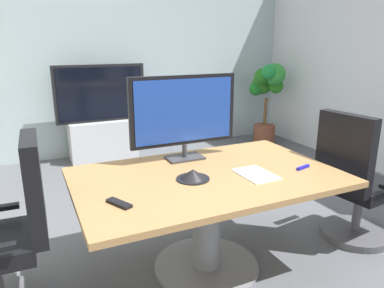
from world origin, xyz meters
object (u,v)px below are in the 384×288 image
(potted_plant, at_px, (267,92))
(office_chair_right, at_px, (353,189))
(tv_monitor, at_px, (184,113))
(remote_control, at_px, (119,203))
(conference_table, at_px, (207,201))
(office_chair_left, at_px, (9,244))
(wall_display_unit, at_px, (103,129))
(conference_phone, at_px, (193,175))

(potted_plant, bearing_deg, office_chair_right, -112.62)
(tv_monitor, xyz_separation_m, potted_plant, (2.41, 2.24, -0.27))
(tv_monitor, bearing_deg, remote_control, -137.62)
(conference_table, bearing_deg, office_chair_left, 174.72)
(wall_display_unit, bearing_deg, potted_plant, -5.23)
(wall_display_unit, bearing_deg, tv_monitor, -86.83)
(conference_table, relative_size, wall_display_unit, 1.36)
(conference_table, relative_size, office_chair_left, 1.63)
(tv_monitor, bearing_deg, office_chair_right, -23.05)
(tv_monitor, height_order, wall_display_unit, tv_monitor)
(tv_monitor, bearing_deg, conference_table, -89.59)
(wall_display_unit, bearing_deg, remote_control, -99.65)
(office_chair_left, xyz_separation_m, conference_phone, (1.12, -0.16, 0.31))
(office_chair_right, xyz_separation_m, remote_control, (-1.92, -0.07, 0.28))
(conference_phone, bearing_deg, conference_table, 17.77)
(office_chair_right, relative_size, conference_phone, 4.95)
(tv_monitor, bearing_deg, wall_display_unit, 93.17)
(office_chair_left, height_order, office_chair_right, same)
(tv_monitor, distance_m, potted_plant, 3.30)
(office_chair_left, distance_m, wall_display_unit, 2.96)
(office_chair_left, height_order, wall_display_unit, wall_display_unit)
(office_chair_left, distance_m, tv_monitor, 1.43)
(office_chair_left, xyz_separation_m, wall_display_unit, (1.11, 2.75, -0.01))
(office_chair_right, xyz_separation_m, conference_phone, (-1.38, 0.11, 0.31))
(potted_plant, height_order, remote_control, potted_plant)
(conference_table, distance_m, potted_plant, 3.58)
(potted_plant, bearing_deg, conference_phone, -133.57)
(office_chair_right, height_order, remote_control, office_chair_right)
(office_chair_left, xyz_separation_m, potted_plant, (3.66, 2.51, 0.37))
(conference_table, height_order, office_chair_left, office_chair_left)
(tv_monitor, height_order, remote_control, tv_monitor)
(conference_table, distance_m, office_chair_right, 1.26)
(office_chair_left, xyz_separation_m, remote_control, (0.59, -0.33, 0.28))
(conference_phone, bearing_deg, office_chair_left, 172.03)
(wall_display_unit, distance_m, remote_control, 3.14)
(tv_monitor, relative_size, conference_phone, 3.82)
(office_chair_right, bearing_deg, tv_monitor, 59.85)
(potted_plant, bearing_deg, remote_control, -137.22)
(office_chair_right, height_order, tv_monitor, tv_monitor)
(tv_monitor, relative_size, wall_display_unit, 0.64)
(office_chair_left, height_order, tv_monitor, tv_monitor)
(conference_table, bearing_deg, potted_plant, 47.48)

